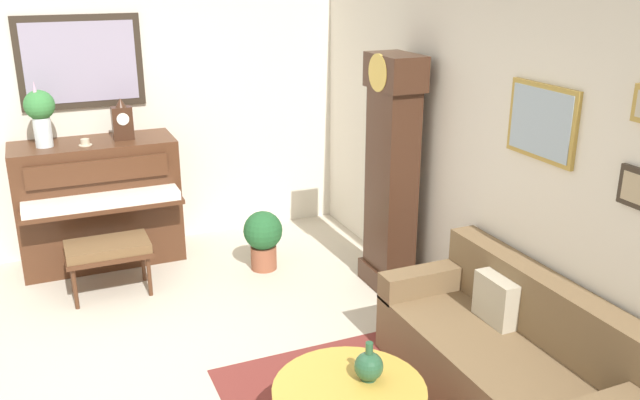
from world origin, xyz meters
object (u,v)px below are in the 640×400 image
Objects in this scene: piano at (99,202)px; grandfather_clock at (391,181)px; piano_bench at (108,250)px; mantel_clock at (122,121)px; teacup at (85,143)px; flower_vase at (40,111)px; coffee_table at (349,393)px; couch at (510,360)px; potted_plant at (263,236)px; green_jug at (369,366)px.

piano is 2.73m from grandfather_clock.
piano_bench is 1.84× the size of mantel_clock.
flower_vase is at bearing -106.68° from teacup.
coffee_table is at bearing 16.42° from piano.
flower_vase is 5.00× the size of teacup.
couch reaches higher than piano_bench.
coffee_table is at bearing -34.60° from grandfather_clock.
couch is at bearing 17.10° from potted_plant.
green_jug is at bearing -4.91° from potted_plant.
green_jug is at bearing 104.23° from coffee_table.
grandfather_clock reaches higher than teacup.
flower_vase is 0.45m from teacup.
grandfather_clock is 3.62× the size of potted_plant.
mantel_clock is 1.58× the size of green_jug.
grandfather_clock is 1.34m from potted_plant.
couch is 16.38× the size of teacup.
grandfather_clock is at bearing 147.95° from green_jug.
piano is 0.76× the size of couch.
piano is 6.00× the size of green_jug.
mantel_clock reaches higher than couch.
flower_vase is 2.42× the size of green_jug.
piano_bench is at bearing 3.59° from teacup.
potted_plant is (0.03, 1.37, -0.08)m from piano_bench.
potted_plant reaches higher than coffee_table.
green_jug reaches higher than potted_plant.
piano_bench is 1.25× the size of potted_plant.
flower_vase is at bearing -90.04° from mantel_clock.
piano_bench is at bearing -155.86° from green_jug.
mantel_clock is 0.68× the size of potted_plant.
coffee_table is 3.67× the size of green_jug.
flower_vase is at bearing -119.86° from grandfather_clock.
piano is 3.49m from coffee_table.
green_jug is at bearing 18.77° from piano.
mantel_clock is at bearing -127.68° from grandfather_clock.
teacup reaches higher than green_jug.
green_jug is (3.31, 1.52, -0.97)m from flower_vase.
piano_bench is at bearing 26.81° from flower_vase.
flower_vase is at bearing -155.25° from green_jug.
teacup reaches higher than piano.
piano reaches higher than coffee_table.
grandfather_clock is (1.52, 2.24, 0.37)m from piano.
grandfather_clock is at bearing 145.40° from coffee_table.
teacup is at bearing -33.87° from piano.
flower_vase is (-0.00, -0.68, 0.14)m from mantel_clock.
piano is 2.48× the size of flower_vase.
potted_plant is (0.66, 1.41, -0.87)m from teacup.
coffee_table is 2.32× the size of mantel_clock.
couch is at bearing -3.59° from grandfather_clock.
couch is 3.39× the size of potted_plant.
flower_vase is at bearing -153.19° from piano_bench.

